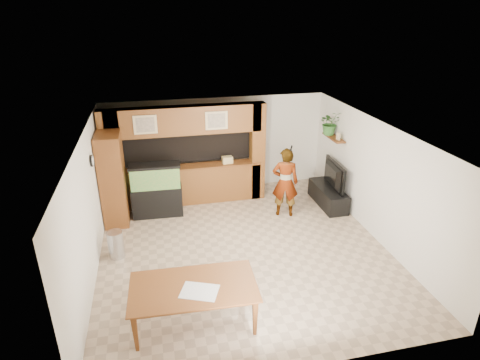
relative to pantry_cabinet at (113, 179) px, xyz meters
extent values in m
plane|color=tan|center=(2.70, -1.85, -1.10)|extent=(6.50, 6.50, 0.00)
plane|color=white|center=(2.70, -1.85, 1.50)|extent=(6.50, 6.50, 0.00)
plane|color=silver|center=(2.70, 1.40, 0.20)|extent=(6.00, 0.00, 6.00)
plane|color=silver|center=(-0.30, -1.85, 0.20)|extent=(0.00, 6.50, 6.50)
plane|color=silver|center=(5.70, -1.85, 0.20)|extent=(0.00, 6.50, 6.50)
cube|color=brown|center=(1.80, 0.60, -0.60)|extent=(3.80, 0.35, 1.00)
cube|color=brown|center=(1.80, 0.60, -0.08)|extent=(3.80, 0.43, 0.04)
cube|color=brown|center=(1.80, 0.60, 1.15)|extent=(3.80, 0.35, 0.70)
cube|color=brown|center=(0.00, 0.60, 0.20)|extent=(0.50, 0.35, 2.60)
cube|color=brown|center=(3.65, 0.60, 0.20)|extent=(0.35, 0.35, 2.60)
cube|color=black|center=(1.80, 1.15, 0.35)|extent=(4.20, 0.45, 0.85)
cube|color=#C6B284|center=(0.85, 0.41, 1.15)|extent=(0.55, 0.03, 0.45)
cube|color=tan|center=(0.85, 0.39, 1.15)|extent=(0.43, 0.01, 0.35)
cube|color=#C6B284|center=(2.55, 0.41, 1.15)|extent=(0.55, 0.03, 0.45)
cube|color=tan|center=(2.55, 0.39, 1.15)|extent=(0.43, 0.01, 0.35)
cylinder|color=black|center=(-0.27, -0.85, 0.80)|extent=(0.04, 0.25, 0.25)
cylinder|color=white|center=(-0.24, -0.85, 0.80)|extent=(0.01, 0.21, 0.21)
cube|color=brown|center=(5.55, 0.10, 0.60)|extent=(0.25, 0.90, 0.04)
cube|color=brown|center=(0.00, 0.00, 0.00)|extent=(0.55, 0.90, 2.20)
cylinder|color=#B2B2B7|center=(0.06, -1.59, -0.80)|extent=(0.32, 0.32, 0.59)
cube|color=black|center=(0.97, 0.10, -0.72)|extent=(1.22, 0.46, 0.76)
cube|color=#327E48|center=(0.97, 0.10, -0.07)|extent=(1.17, 0.43, 0.53)
cube|color=black|center=(0.97, 0.10, 0.22)|extent=(1.22, 0.46, 0.06)
cube|color=black|center=(5.35, -0.30, -0.86)|extent=(0.53, 1.46, 0.49)
imported|color=black|center=(5.35, -0.30, -0.27)|extent=(0.22, 1.21, 0.69)
cube|color=#C6B284|center=(5.55, -0.15, 0.71)|extent=(0.05, 0.14, 0.18)
imported|color=#2E6528|center=(5.52, 0.32, 0.93)|extent=(0.57, 0.49, 0.63)
imported|color=tan|center=(4.04, -0.58, -0.22)|extent=(0.74, 0.59, 1.75)
cylinder|color=black|center=(4.09, -0.74, 0.70)|extent=(0.04, 0.10, 0.16)
imported|color=brown|center=(1.42, -3.85, -0.74)|extent=(2.07, 1.21, 0.71)
cube|color=silver|center=(1.50, -3.97, -0.38)|extent=(0.69, 0.60, 0.01)
cube|color=tan|center=(2.84, 0.60, 0.03)|extent=(0.28, 0.20, 0.18)
camera|label=1|loc=(1.01, -9.03, 3.71)|focal=30.00mm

